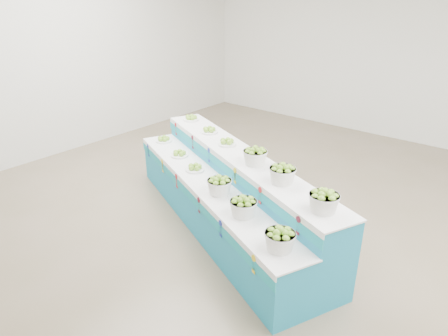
{
  "coord_description": "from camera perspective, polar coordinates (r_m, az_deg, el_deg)",
  "views": [
    {
      "loc": [
        2.5,
        -4.06,
        3.08
      ],
      "look_at": [
        -0.67,
        -0.23,
        0.87
      ],
      "focal_mm": 32.51,
      "sensor_mm": 36.0,
      "label": 1
    }
  ],
  "objects": [
    {
      "name": "plate_upper_left",
      "position": [
        6.95,
        -4.66,
        7.09
      ],
      "size": [
        0.35,
        0.35,
        0.1
      ],
      "primitive_type": "cylinder",
      "rotation": [
        0.0,
        0.0,
        -0.41
      ],
      "color": "white",
      "rests_on": "display_stand"
    },
    {
      "name": "basket_lower_left",
      "position": [
        5.05,
        -0.66,
        -2.42
      ],
      "size": [
        0.41,
        0.41,
        0.23
      ],
      "primitive_type": null,
      "rotation": [
        0.0,
        0.0,
        -0.41
      ],
      "color": "silver",
      "rests_on": "display_stand"
    },
    {
      "name": "plate_upper_mid",
      "position": [
        6.32,
        -2.1,
        5.4
      ],
      "size": [
        0.35,
        0.35,
        0.1
      ],
      "primitive_type": "cylinder",
      "rotation": [
        0.0,
        0.0,
        -0.41
      ],
      "color": "white",
      "rests_on": "display_stand"
    },
    {
      "name": "ground",
      "position": [
        5.68,
        6.81,
        -9.09
      ],
      "size": [
        10.0,
        10.0,
        0.0
      ],
      "primitive_type": "plane",
      "color": "brown",
      "rests_on": "ground"
    },
    {
      "name": "plate_upper_right",
      "position": [
        5.81,
        0.4,
        3.74
      ],
      "size": [
        0.35,
        0.35,
        0.1
      ],
      "primitive_type": "cylinder",
      "rotation": [
        0.0,
        0.0,
        -0.41
      ],
      "color": "white",
      "rests_on": "display_stand"
    },
    {
      "name": "display_stand",
      "position": [
        5.6,
        0.0,
        -3.37
      ],
      "size": [
        4.19,
        2.6,
        1.02
      ],
      "primitive_type": null,
      "rotation": [
        0.0,
        0.0,
        -0.41
      ],
      "color": "teal",
      "rests_on": "ground"
    },
    {
      "name": "basket_upper_mid",
      "position": [
        4.69,
        8.22,
        -0.79
      ],
      "size": [
        0.41,
        0.41,
        0.23
      ],
      "primitive_type": null,
      "rotation": [
        0.0,
        0.0,
        -0.41
      ],
      "color": "silver",
      "rests_on": "display_stand"
    },
    {
      "name": "back_wall",
      "position": [
        9.46,
        25.0,
        15.28
      ],
      "size": [
        10.0,
        0.0,
        10.0
      ],
      "primitive_type": "plane",
      "rotation": [
        1.57,
        0.0,
        0.0
      ],
      "color": "silver",
      "rests_on": "ground"
    },
    {
      "name": "plate_lower_left",
      "position": [
        6.88,
        -8.5,
        4.08
      ],
      "size": [
        0.35,
        0.35,
        0.1
      ],
      "primitive_type": "cylinder",
      "rotation": [
        0.0,
        0.0,
        -0.41
      ],
      "color": "white",
      "rests_on": "display_stand"
    },
    {
      "name": "basket_lower_right",
      "position": [
        4.06,
        7.86,
        -9.86
      ],
      "size": [
        0.41,
        0.41,
        0.23
      ],
      "primitive_type": null,
      "rotation": [
        0.0,
        0.0,
        -0.41
      ],
      "color": "silver",
      "rests_on": "display_stand"
    },
    {
      "name": "plate_lower_right",
      "position": [
        5.73,
        -4.13,
        0.11
      ],
      "size": [
        0.35,
        0.35,
        0.1
      ],
      "primitive_type": "cylinder",
      "rotation": [
        0.0,
        0.0,
        -0.41
      ],
      "color": "white",
      "rests_on": "display_stand"
    },
    {
      "name": "plate_lower_mid",
      "position": [
        6.24,
        -6.3,
        2.09
      ],
      "size": [
        0.35,
        0.35,
        0.1
      ],
      "primitive_type": "cylinder",
      "rotation": [
        0.0,
        0.0,
        -0.41
      ],
      "color": "white",
      "rests_on": "display_stand"
    },
    {
      "name": "basket_upper_left",
      "position": [
        5.16,
        4.4,
        1.72
      ],
      "size": [
        0.41,
        0.41,
        0.23
      ],
      "primitive_type": null,
      "rotation": [
        0.0,
        0.0,
        -0.41
      ],
      "color": "silver",
      "rests_on": "display_stand"
    },
    {
      "name": "basket_upper_right",
      "position": [
        4.19,
        13.87,
        -4.48
      ],
      "size": [
        0.41,
        0.41,
        0.23
      ],
      "primitive_type": null,
      "rotation": [
        0.0,
        0.0,
        -0.41
      ],
      "color": "silver",
      "rests_on": "display_stand"
    },
    {
      "name": "basket_lower_mid",
      "position": [
        4.58,
        2.73,
        -5.42
      ],
      "size": [
        0.41,
        0.41,
        0.23
      ],
      "primitive_type": null,
      "rotation": [
        0.0,
        0.0,
        -0.41
      ],
      "color": "silver",
      "rests_on": "display_stand"
    }
  ]
}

